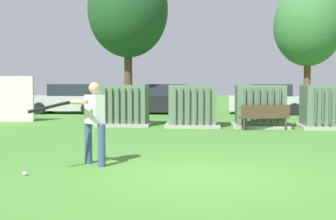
% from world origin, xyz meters
% --- Properties ---
extents(ground_plane, '(96.00, 96.00, 0.00)m').
position_xyz_m(ground_plane, '(0.00, 0.00, 0.00)').
color(ground_plane, '#478433').
extents(transformer_west, '(2.10, 1.70, 1.62)m').
position_xyz_m(transformer_west, '(-3.09, 9.23, 0.79)').
color(transformer_west, '#9E9B93').
rests_on(transformer_west, ground).
extents(transformer_mid_west, '(2.10, 1.70, 1.62)m').
position_xyz_m(transformer_mid_west, '(-0.36, 8.97, 0.79)').
color(transformer_mid_west, '#9E9B93').
rests_on(transformer_mid_west, ground).
extents(transformer_mid_east, '(2.10, 1.70, 1.62)m').
position_xyz_m(transformer_mid_east, '(2.21, 8.92, 0.79)').
color(transformer_mid_east, '#9E9B93').
rests_on(transformer_mid_east, ground).
extents(transformer_east, '(2.10, 1.70, 1.62)m').
position_xyz_m(transformer_east, '(4.72, 8.77, 0.79)').
color(transformer_east, '#9E9B93').
rests_on(transformer_east, ground).
extents(park_bench, '(1.84, 0.72, 0.92)m').
position_xyz_m(park_bench, '(2.27, 7.92, 0.54)').
color(park_bench, '#4C3828').
rests_on(park_bench, ground).
extents(batter, '(1.25, 1.38, 1.74)m').
position_xyz_m(batter, '(-2.26, 0.85, 0.98)').
color(batter, '#384C75').
rests_on(batter, ground).
extents(sports_ball, '(0.09, 0.09, 0.09)m').
position_xyz_m(sports_ball, '(-3.26, -0.27, 0.04)').
color(sports_ball, white).
rests_on(sports_ball, ground).
extents(tree_left, '(4.17, 4.17, 7.97)m').
position_xyz_m(tree_left, '(-3.88, 14.61, 5.47)').
color(tree_left, '#4C3828').
rests_on(tree_left, ground).
extents(tree_center_left, '(3.54, 3.54, 6.77)m').
position_xyz_m(tree_center_left, '(5.45, 15.29, 4.65)').
color(tree_center_left, brown).
rests_on(tree_center_left, ground).
extents(parked_car_leftmost, '(4.24, 2.01, 1.62)m').
position_xyz_m(parked_car_leftmost, '(-7.43, 15.55, 0.75)').
color(parked_car_leftmost, '#B2B2B7').
rests_on(parked_car_leftmost, ground).
extents(parked_car_left_of_center, '(4.26, 2.05, 1.62)m').
position_xyz_m(parked_car_left_of_center, '(-2.05, 15.69, 0.75)').
color(parked_car_left_of_center, black).
rests_on(parked_car_left_of_center, ground).
extents(parked_car_right_of_center, '(4.31, 2.16, 1.62)m').
position_xyz_m(parked_car_right_of_center, '(3.60, 16.01, 0.75)').
color(parked_car_right_of_center, '#B2B2B7').
rests_on(parked_car_right_of_center, ground).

